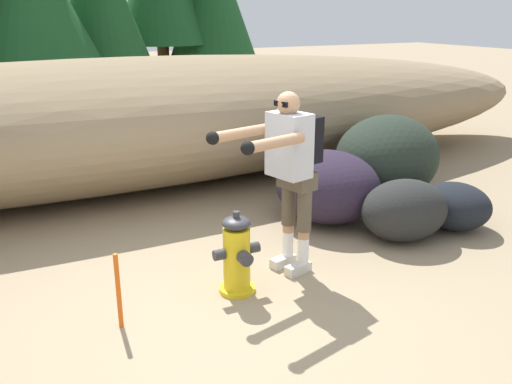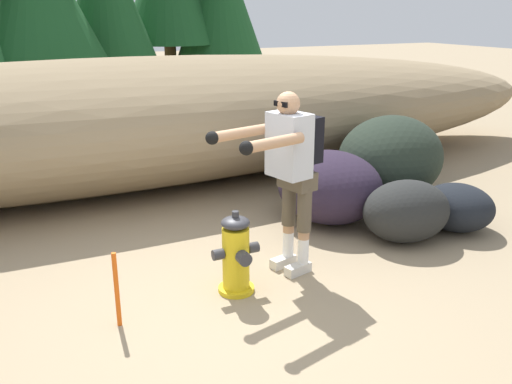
% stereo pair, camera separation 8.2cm
% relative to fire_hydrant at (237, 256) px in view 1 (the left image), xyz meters
% --- Properties ---
extents(ground_plane, '(56.00, 56.00, 0.04)m').
position_rel_fire_hydrant_xyz_m(ground_plane, '(-0.14, -0.22, -0.35)').
color(ground_plane, '#998466').
extents(dirt_embankment, '(14.63, 3.20, 1.69)m').
position_rel_fire_hydrant_xyz_m(dirt_embankment, '(-0.14, 3.51, 0.51)').
color(dirt_embankment, '#897556').
rests_on(dirt_embankment, ground_plane).
extents(fire_hydrant, '(0.41, 0.36, 0.72)m').
position_rel_fire_hydrant_xyz_m(fire_hydrant, '(0.00, 0.00, 0.00)').
color(fire_hydrant, gold).
rests_on(fire_hydrant, ground_plane).
extents(utility_worker, '(1.03, 0.66, 1.64)m').
position_rel_fire_hydrant_xyz_m(utility_worker, '(0.58, 0.14, 0.71)').
color(utility_worker, beige).
rests_on(utility_worker, ground_plane).
extents(boulder_large, '(1.26, 1.34, 0.79)m').
position_rel_fire_hydrant_xyz_m(boulder_large, '(1.63, 1.06, 0.07)').
color(boulder_large, '#281E2F').
rests_on(boulder_large, ground_plane).
extents(boulder_mid, '(1.98, 1.87, 1.05)m').
position_rel_fire_hydrant_xyz_m(boulder_mid, '(2.74, 1.39, 0.19)').
color(boulder_mid, '#232D23').
rests_on(boulder_mid, ground_plane).
extents(boulder_small, '(1.01, 1.03, 0.51)m').
position_rel_fire_hydrant_xyz_m(boulder_small, '(2.71, 0.22, -0.08)').
color(boulder_small, black).
rests_on(boulder_small, ground_plane).
extents(boulder_outlier, '(0.99, 0.80, 0.64)m').
position_rel_fire_hydrant_xyz_m(boulder_outlier, '(2.02, 0.23, -0.01)').
color(boulder_outlier, '#252625').
rests_on(boulder_outlier, ground_plane).
extents(survey_stake, '(0.04, 0.04, 0.60)m').
position_rel_fire_hydrant_xyz_m(survey_stake, '(-1.02, -0.09, -0.03)').
color(survey_stake, '#E55914').
rests_on(survey_stake, ground_plane).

